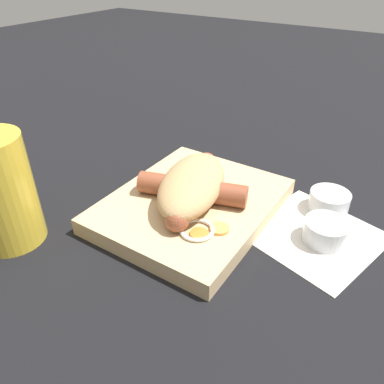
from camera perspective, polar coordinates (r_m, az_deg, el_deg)
ground_plane at (r=0.51m, az=0.00°, el=-3.08°), size 3.00×3.00×0.00m
food_tray at (r=0.50m, az=0.00°, el=-2.04°), size 0.24×0.20×0.02m
bread_roll at (r=0.48m, az=0.01°, el=1.13°), size 0.17×0.12×0.04m
sausage at (r=0.49m, az=0.22°, el=0.65°), size 0.17×0.15×0.03m
pickled_veggies at (r=0.44m, az=1.39°, el=-5.83°), size 0.05×0.06×0.01m
napkin at (r=0.49m, az=18.06°, el=-6.16°), size 0.18×0.18×0.00m
condiment_cup_near at (r=0.48m, az=19.63°, el=-5.90°), size 0.05×0.05×0.03m
condiment_cup_far at (r=0.53m, az=20.11°, el=-1.56°), size 0.05×0.05×0.03m
drink_glass at (r=0.48m, az=-27.22°, el=0.02°), size 0.08×0.08×0.13m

